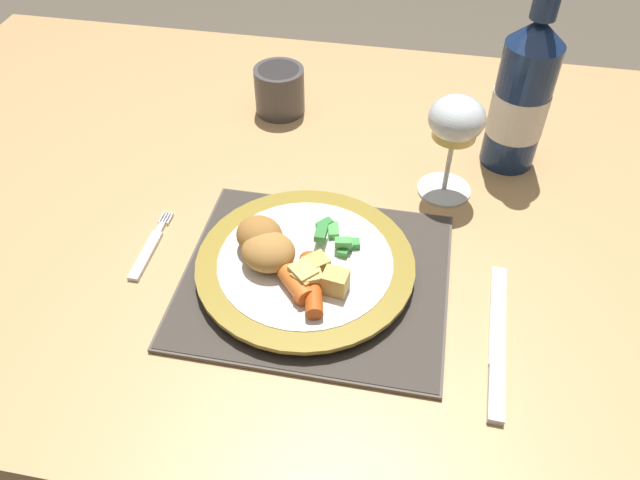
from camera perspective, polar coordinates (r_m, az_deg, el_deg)
name	(u,v)px	position (r m, az deg, el deg)	size (l,w,h in m)	color
ground_plane	(324,448)	(1.47, 0.41, -18.45)	(6.00, 6.00, 0.00)	brown
dining_table	(327,239)	(0.93, 0.62, 0.10)	(1.49, 0.90, 0.74)	tan
placemat	(315,278)	(0.76, -0.42, -3.50)	(0.32, 0.28, 0.01)	brown
dinner_plate	(308,266)	(0.76, -1.09, -2.38)	(0.27, 0.27, 0.02)	white
breaded_croquettes	(264,244)	(0.75, -5.13, -0.37)	(0.09, 0.10, 0.04)	#A87033
green_beans_pile	(337,238)	(0.77, 1.59, 0.15)	(0.06, 0.06, 0.02)	#338438
glazed_carrots	(306,285)	(0.71, -1.25, -4.12)	(0.06, 0.09, 0.02)	#CC5119
fork	(149,250)	(0.83, -15.38, -0.87)	(0.01, 0.12, 0.01)	silver
table_knife	(497,351)	(0.72, 15.89, -9.77)	(0.02, 0.22, 0.01)	silver
wine_glass	(456,125)	(0.84, 12.29, 10.25)	(0.08, 0.08, 0.15)	silver
bottle	(522,96)	(0.93, 17.99, 12.43)	(0.08, 0.08, 0.28)	navy
roast_potatoes	(314,277)	(0.72, -0.59, -3.45)	(0.07, 0.06, 0.03)	gold
drinking_cup	(279,89)	(1.04, -3.73, 13.60)	(0.08, 0.08, 0.08)	#4C4747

